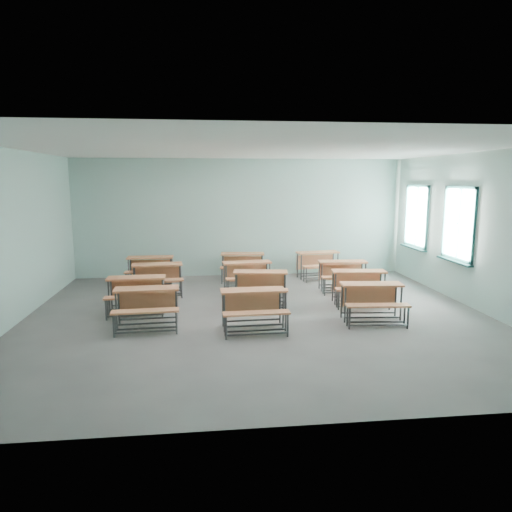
{
  "coord_description": "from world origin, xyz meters",
  "views": [
    {
      "loc": [
        -1.01,
        -8.5,
        2.65
      ],
      "look_at": [
        0.09,
        1.2,
        1.0
      ],
      "focal_mm": 32.0,
      "sensor_mm": 36.0,
      "label": 1
    }
  ],
  "objects_px": {
    "desk_unit_r1c0": "(136,289)",
    "desk_unit_r2c2": "(343,271)",
    "desk_unit_r2c0": "(157,274)",
    "desk_unit_r2c1": "(248,272)",
    "desk_unit_r0c1": "(254,304)",
    "desk_unit_r1c2": "(360,282)",
    "desk_unit_r0c2": "(373,297)",
    "desk_unit_r3c0": "(150,266)",
    "desk_unit_r3c1": "(243,262)",
    "desk_unit_r1c1": "(260,283)",
    "desk_unit_r3c2": "(319,261)",
    "desk_unit_r0c0": "(147,302)"
  },
  "relations": [
    {
      "from": "desk_unit_r1c1",
      "to": "desk_unit_r3c1",
      "type": "xyz_separation_m",
      "value": [
        -0.17,
        2.45,
        0.0
      ]
    },
    {
      "from": "desk_unit_r0c1",
      "to": "desk_unit_r2c1",
      "type": "relative_size",
      "value": 0.96
    },
    {
      "from": "desk_unit_r1c1",
      "to": "desk_unit_r2c1",
      "type": "relative_size",
      "value": 1.02
    },
    {
      "from": "desk_unit_r1c2",
      "to": "desk_unit_r2c2",
      "type": "relative_size",
      "value": 1.02
    },
    {
      "from": "desk_unit_r2c0",
      "to": "desk_unit_r2c1",
      "type": "distance_m",
      "value": 2.1
    },
    {
      "from": "desk_unit_r1c0",
      "to": "desk_unit_r2c0",
      "type": "xyz_separation_m",
      "value": [
        0.28,
        1.42,
        0.0
      ]
    },
    {
      "from": "desk_unit_r0c0",
      "to": "desk_unit_r1c1",
      "type": "height_order",
      "value": "same"
    },
    {
      "from": "desk_unit_r1c2",
      "to": "desk_unit_r2c2",
      "type": "height_order",
      "value": "same"
    },
    {
      "from": "desk_unit_r2c0",
      "to": "desk_unit_r3c1",
      "type": "bearing_deg",
      "value": 26.55
    },
    {
      "from": "desk_unit_r0c2",
      "to": "desk_unit_r1c0",
      "type": "bearing_deg",
      "value": 171.48
    },
    {
      "from": "desk_unit_r2c2",
      "to": "desk_unit_r3c1",
      "type": "distance_m",
      "value": 2.71
    },
    {
      "from": "desk_unit_r0c0",
      "to": "desk_unit_r2c0",
      "type": "height_order",
      "value": "same"
    },
    {
      "from": "desk_unit_r0c1",
      "to": "desk_unit_r2c0",
      "type": "bearing_deg",
      "value": 123.67
    },
    {
      "from": "desk_unit_r0c1",
      "to": "desk_unit_r3c1",
      "type": "height_order",
      "value": "same"
    },
    {
      "from": "desk_unit_r2c0",
      "to": "desk_unit_r3c0",
      "type": "bearing_deg",
      "value": 99.69
    },
    {
      "from": "desk_unit_r3c0",
      "to": "desk_unit_r3c2",
      "type": "bearing_deg",
      "value": 4.45
    },
    {
      "from": "desk_unit_r2c2",
      "to": "desk_unit_r3c1",
      "type": "bearing_deg",
      "value": 151.57
    },
    {
      "from": "desk_unit_r2c2",
      "to": "desk_unit_r3c0",
      "type": "relative_size",
      "value": 1.04
    },
    {
      "from": "desk_unit_r1c2",
      "to": "desk_unit_r2c1",
      "type": "relative_size",
      "value": 1.0
    },
    {
      "from": "desk_unit_r0c1",
      "to": "desk_unit_r1c0",
      "type": "relative_size",
      "value": 0.99
    },
    {
      "from": "desk_unit_r0c0",
      "to": "desk_unit_r0c1",
      "type": "distance_m",
      "value": 1.92
    },
    {
      "from": "desk_unit_r1c1",
      "to": "desk_unit_r1c2",
      "type": "xyz_separation_m",
      "value": [
        2.11,
        -0.17,
        0.0
      ]
    },
    {
      "from": "desk_unit_r1c2",
      "to": "desk_unit_r2c2",
      "type": "distance_m",
      "value": 1.17
    },
    {
      "from": "desk_unit_r3c1",
      "to": "desk_unit_r3c2",
      "type": "bearing_deg",
      "value": 5.31
    },
    {
      "from": "desk_unit_r3c0",
      "to": "desk_unit_r3c1",
      "type": "xyz_separation_m",
      "value": [
        2.36,
        0.3,
        0.0
      ]
    },
    {
      "from": "desk_unit_r1c2",
      "to": "desk_unit_r3c1",
      "type": "height_order",
      "value": "same"
    },
    {
      "from": "desk_unit_r0c1",
      "to": "desk_unit_r0c2",
      "type": "bearing_deg",
      "value": 4.09
    },
    {
      "from": "desk_unit_r0c0",
      "to": "desk_unit_r2c0",
      "type": "relative_size",
      "value": 0.97
    },
    {
      "from": "desk_unit_r3c1",
      "to": "desk_unit_r1c2",
      "type": "bearing_deg",
      "value": -43.62
    },
    {
      "from": "desk_unit_r0c0",
      "to": "desk_unit_r3c1",
      "type": "height_order",
      "value": "same"
    },
    {
      "from": "desk_unit_r0c0",
      "to": "desk_unit_r3c2",
      "type": "height_order",
      "value": "same"
    },
    {
      "from": "desk_unit_r0c1",
      "to": "desk_unit_r2c0",
      "type": "distance_m",
      "value": 3.35
    },
    {
      "from": "desk_unit_r2c0",
      "to": "desk_unit_r2c2",
      "type": "distance_m",
      "value": 4.37
    },
    {
      "from": "desk_unit_r0c1",
      "to": "desk_unit_r1c0",
      "type": "height_order",
      "value": "same"
    },
    {
      "from": "desk_unit_r1c0",
      "to": "desk_unit_r1c1",
      "type": "bearing_deg",
      "value": 4.25
    },
    {
      "from": "desk_unit_r0c1",
      "to": "desk_unit_r0c2",
      "type": "height_order",
      "value": "same"
    },
    {
      "from": "desk_unit_r1c1",
      "to": "desk_unit_r0c1",
      "type": "bearing_deg",
      "value": -93.34
    },
    {
      "from": "desk_unit_r1c2",
      "to": "desk_unit_r1c0",
      "type": "bearing_deg",
      "value": -172.78
    },
    {
      "from": "desk_unit_r2c1",
      "to": "desk_unit_r3c0",
      "type": "bearing_deg",
      "value": 152.06
    },
    {
      "from": "desk_unit_r1c1",
      "to": "desk_unit_r1c2",
      "type": "relative_size",
      "value": 1.02
    },
    {
      "from": "desk_unit_r0c1",
      "to": "desk_unit_r2c2",
      "type": "distance_m",
      "value": 3.57
    },
    {
      "from": "desk_unit_r1c0",
      "to": "desk_unit_r3c0",
      "type": "height_order",
      "value": "same"
    },
    {
      "from": "desk_unit_r1c2",
      "to": "desk_unit_r3c2",
      "type": "distance_m",
      "value": 2.63
    },
    {
      "from": "desk_unit_r3c0",
      "to": "desk_unit_r1c1",
      "type": "bearing_deg",
      "value": -39.77
    },
    {
      "from": "desk_unit_r1c0",
      "to": "desk_unit_r2c2",
      "type": "relative_size",
      "value": 0.98
    },
    {
      "from": "desk_unit_r0c2",
      "to": "desk_unit_r1c2",
      "type": "height_order",
      "value": "same"
    },
    {
      "from": "desk_unit_r0c0",
      "to": "desk_unit_r0c2",
      "type": "relative_size",
      "value": 0.97
    },
    {
      "from": "desk_unit_r0c2",
      "to": "desk_unit_r1c0",
      "type": "height_order",
      "value": "same"
    },
    {
      "from": "desk_unit_r0c2",
      "to": "desk_unit_r3c2",
      "type": "relative_size",
      "value": 0.98
    },
    {
      "from": "desk_unit_r2c0",
      "to": "desk_unit_r2c1",
      "type": "height_order",
      "value": "same"
    }
  ]
}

